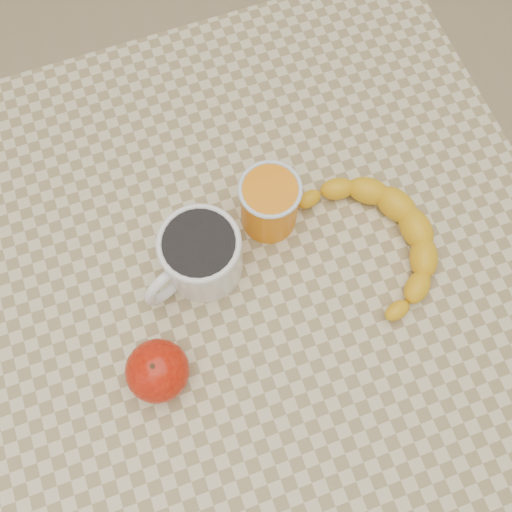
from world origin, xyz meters
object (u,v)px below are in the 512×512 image
object	(u,v)px
table	(256,280)
banana	(378,240)
coffee_mug	(200,255)
orange_juice_glass	(269,204)
apple	(157,371)

from	to	relation	value
table	banana	distance (m)	0.19
table	banana	bearing A→B (deg)	-12.01
coffee_mug	banana	xyz separation A→B (m)	(0.22, -0.05, -0.03)
orange_juice_glass	apple	world-z (taller)	orange_juice_glass
table	coffee_mug	bearing A→B (deg)	166.54
table	apple	bearing A→B (deg)	-147.99
apple	coffee_mug	bearing A→B (deg)	51.81
orange_juice_glass	apple	distance (m)	0.25
apple	banana	size ratio (longest dim) A/B	0.35
table	apple	size ratio (longest dim) A/B	8.67
apple	banana	xyz separation A→B (m)	(0.32, 0.07, -0.01)
coffee_mug	orange_juice_glass	bearing A→B (deg)	18.43
coffee_mug	orange_juice_glass	distance (m)	0.11
orange_juice_glass	banana	bearing A→B (deg)	-35.32
apple	table	bearing A→B (deg)	32.01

